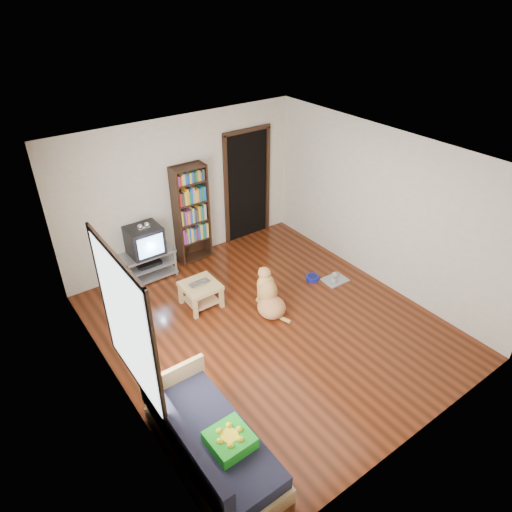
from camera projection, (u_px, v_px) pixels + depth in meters
ground at (269, 325)px, 6.87m from camera, size 5.00×5.00×0.00m
ceiling at (272, 160)px, 5.49m from camera, size 5.00×5.00×0.00m
wall_back at (183, 191)px, 7.89m from camera, size 4.50×0.00×4.50m
wall_front at (426, 360)px, 4.46m from camera, size 4.50×0.00×4.50m
wall_left at (110, 314)px, 5.06m from camera, size 0.00×5.00×5.00m
wall_right at (382, 209)px, 7.30m from camera, size 0.00×5.00×5.00m
green_cushion at (230, 440)px, 4.63m from camera, size 0.43×0.43×0.14m
laptop at (201, 285)px, 7.06m from camera, size 0.33×0.21×0.03m
dog_bowl at (312, 278)px, 7.86m from camera, size 0.22×0.22×0.08m
grey_rag at (335, 280)px, 7.85m from camera, size 0.42×0.34×0.03m
window at (126, 324)px, 4.62m from camera, size 0.03×1.46×1.70m
doorway at (247, 183)px, 8.65m from camera, size 1.03×0.05×2.19m
tv_stand at (148, 264)px, 7.82m from camera, size 0.90×0.45×0.50m
crt_tv at (144, 239)px, 7.58m from camera, size 0.55×0.52×0.58m
bookshelf at (191, 209)px, 7.97m from camera, size 0.60×0.30×1.80m
sofa at (209, 444)px, 4.85m from camera, size 0.80×1.80×0.80m
coffee_table at (201, 291)px, 7.15m from camera, size 0.55×0.55×0.40m
dog at (269, 297)px, 7.06m from camera, size 0.54×0.85×0.70m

